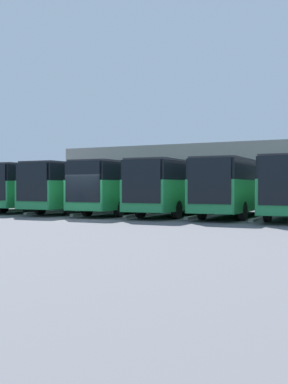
{
  "coord_description": "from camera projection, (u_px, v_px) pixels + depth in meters",
  "views": [
    {
      "loc": [
        -15.28,
        22.5,
        1.82
      ],
      "look_at": [
        -0.98,
        -5.99,
        1.47
      ],
      "focal_mm": 45.0,
      "sensor_mm": 36.0,
      "label": 1
    }
  ],
  "objects": [
    {
      "name": "ground_plane",
      "position": [
        81.0,
        219.0,
        26.98
      ],
      "size": [
        600.0,
        600.0,
        0.0
      ],
      "primitive_type": "plane",
      "color": "#5B5B60"
    },
    {
      "name": "bus_2",
      "position": [
        182.0,
        186.0,
        30.71
      ],
      "size": [
        2.82,
        12.08,
        3.38
      ],
      "rotation": [
        0.0,
        0.0,
        0.02
      ],
      "color": "#238447",
      "rests_on": "ground_plane"
    },
    {
      "name": "station_building",
      "position": [
        217.0,
        176.0,
        48.79
      ],
      "size": [
        27.7,
        16.25,
        5.69
      ],
      "color": "gray",
      "rests_on": "ground_plane"
    },
    {
      "name": "bus_1",
      "position": [
        239.0,
        186.0,
        29.36
      ],
      "size": [
        2.82,
        12.08,
        3.38
      ],
      "rotation": [
        0.0,
        0.0,
        0.02
      ],
      "color": "#238447",
      "rests_on": "ground_plane"
    },
    {
      "name": "curb_divider_3",
      "position": [
        94.0,
        213.0,
        31.54
      ],
      "size": [
        0.35,
        5.12,
        0.15
      ],
      "primitive_type": "cube",
      "rotation": [
        0.0,
        0.0,
        0.02
      ],
      "color": "#9E9E99",
      "rests_on": "ground_plane"
    },
    {
      "name": "curb_divider_5",
      "position": [
        13.0,
        210.0,
        35.29
      ],
      "size": [
        0.35,
        5.12,
        0.15
      ],
      "primitive_type": "cube",
      "rotation": [
        0.0,
        0.0,
        0.02
      ],
      "color": "#9E9E99",
      "rests_on": "ground_plane"
    },
    {
      "name": "bus_3",
      "position": [
        131.0,
        186.0,
        32.29
      ],
      "size": [
        2.82,
        12.08,
        3.38
      ],
      "rotation": [
        0.0,
        0.0,
        0.02
      ],
      "color": "#238447",
      "rests_on": "ground_plane"
    },
    {
      "name": "bus_4",
      "position": [
        86.0,
        186.0,
        33.96
      ],
      "size": [
        2.82,
        12.08,
        3.38
      ],
      "rotation": [
        0.0,
        0.0,
        0.02
      ],
      "color": "#238447",
      "rests_on": "ground_plane"
    },
    {
      "name": "curb_divider_0",
      "position": [
        261.0,
        218.0,
        26.71
      ],
      "size": [
        0.35,
        5.12,
        0.15
      ],
      "primitive_type": "cube",
      "rotation": [
        0.0,
        0.0,
        0.02
      ],
      "color": "#9E9E99",
      "rests_on": "ground_plane"
    },
    {
      "name": "bus_6",
      "position": [
        9.0,
        186.0,
        37.45
      ],
      "size": [
        2.82,
        12.08,
        3.38
      ],
      "rotation": [
        0.0,
        0.0,
        0.02
      ],
      "color": "#238447",
      "rests_on": "ground_plane"
    },
    {
      "name": "curb_divider_4",
      "position": [
        49.0,
        212.0,
        33.21
      ],
      "size": [
        0.35,
        5.12,
        0.15
      ],
      "primitive_type": "cube",
      "rotation": [
        0.0,
        0.0,
        0.02
      ],
      "color": "#9E9E99",
      "rests_on": "ground_plane"
    },
    {
      "name": "bus_5",
      "position": [
        49.0,
        186.0,
        36.04
      ],
      "size": [
        2.82,
        12.08,
        3.38
      ],
      "rotation": [
        0.0,
        0.0,
        0.02
      ],
      "color": "#238447",
      "rests_on": "ground_plane"
    },
    {
      "name": "curb_divider_2",
      "position": [
        144.0,
        215.0,
        29.96
      ],
      "size": [
        0.35,
        5.12,
        0.15
      ],
      "primitive_type": "cube",
      "rotation": [
        0.0,
        0.0,
        0.02
      ],
      "color": "#9E9E99",
      "rests_on": "ground_plane"
    },
    {
      "name": "curb_divider_1",
      "position": [
        201.0,
        216.0,
        28.61
      ],
      "size": [
        0.35,
        5.12,
        0.15
      ],
      "primitive_type": "cube",
      "rotation": [
        0.0,
        0.0,
        0.02
      ],
      "color": "#9E9E99",
      "rests_on": "ground_plane"
    }
  ]
}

